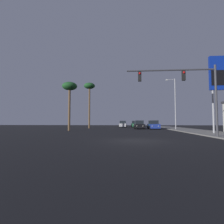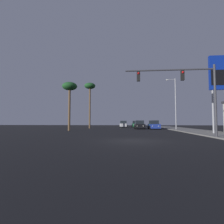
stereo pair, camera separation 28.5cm
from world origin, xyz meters
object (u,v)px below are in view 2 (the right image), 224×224
(car_green, at_px, (136,124))
(gas_station_sign, at_px, (218,77))
(car_blue, at_px, (154,125))
(car_silver, at_px, (124,124))
(street_lamp, at_px, (175,101))
(palm_tree_mid, at_px, (90,89))
(car_black, at_px, (139,125))
(palm_tree_near, at_px, (70,89))
(traffic_light_mast, at_px, (188,85))

(car_green, relative_size, gas_station_sign, 0.48)
(car_blue, bearing_deg, car_silver, -63.98)
(car_green, xyz_separation_m, street_lamp, (6.20, -15.02, 4.36))
(car_blue, distance_m, street_lamp, 6.17)
(car_blue, bearing_deg, gas_station_sign, 110.85)
(street_lamp, relative_size, palm_tree_mid, 0.91)
(street_lamp, distance_m, gas_station_sign, 10.90)
(car_black, xyz_separation_m, palm_tree_near, (-11.68, -7.93, 6.02))
(car_blue, relative_size, gas_station_sign, 0.48)
(car_black, relative_size, car_silver, 1.00)
(car_black, distance_m, traffic_light_mast, 19.53)
(car_blue, xyz_separation_m, palm_tree_mid, (-13.27, 2.75, 7.88))
(car_blue, height_order, street_lamp, street_lamp)
(car_blue, relative_size, street_lamp, 0.48)
(car_green, xyz_separation_m, palm_tree_mid, (-10.33, -9.36, 7.88))
(car_silver, distance_m, car_green, 3.22)
(gas_station_sign, bearing_deg, car_green, 108.11)
(car_silver, height_order, car_blue, same)
(traffic_light_mast, height_order, gas_station_sign, gas_station_sign)
(car_black, bearing_deg, car_green, -90.99)
(palm_tree_near, bearing_deg, street_lamp, 13.80)
(traffic_light_mast, distance_m, palm_tree_near, 18.51)
(street_lamp, height_order, gas_station_sign, same)
(traffic_light_mast, bearing_deg, street_lamp, 79.34)
(palm_tree_near, bearing_deg, car_silver, 66.80)
(car_blue, relative_size, traffic_light_mast, 0.53)
(palm_tree_near, bearing_deg, car_black, 34.17)
(car_blue, distance_m, palm_tree_mid, 15.68)
(car_silver, height_order, street_lamp, street_lamp)
(car_black, distance_m, car_silver, 11.84)
(car_black, relative_size, gas_station_sign, 0.48)
(traffic_light_mast, bearing_deg, car_black, 99.41)
(car_blue, distance_m, gas_station_sign, 15.67)
(car_green, xyz_separation_m, gas_station_sign, (8.37, -25.59, 5.86))
(car_green, height_order, palm_tree_mid, palm_tree_mid)
(car_black, bearing_deg, palm_tree_near, 32.16)
(palm_tree_mid, bearing_deg, street_lamp, -18.89)
(gas_station_sign, bearing_deg, street_lamp, 101.57)
(street_lamp, bearing_deg, gas_station_sign, -78.43)
(car_blue, bearing_deg, palm_tree_mid, -12.80)
(street_lamp, relative_size, gas_station_sign, 1.00)
(gas_station_sign, xyz_separation_m, palm_tree_mid, (-18.70, 16.23, 2.02))
(car_black, bearing_deg, palm_tree_mid, -13.12)
(car_black, distance_m, street_lamp, 8.24)
(car_silver, distance_m, palm_tree_near, 21.81)
(street_lamp, relative_size, palm_tree_near, 1.15)
(car_silver, bearing_deg, car_blue, 118.38)
(car_blue, bearing_deg, car_black, -15.10)
(car_black, relative_size, palm_tree_mid, 0.44)
(traffic_light_mast, bearing_deg, car_green, 96.28)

